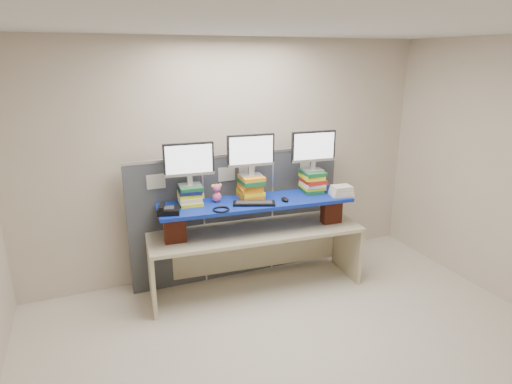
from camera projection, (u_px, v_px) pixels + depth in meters
name	position (u px, v px, depth m)	size (l,w,h in m)	color
room	(316.00, 214.00, 3.36)	(5.00, 4.00, 2.80)	beige
cubicle_partition	(239.00, 215.00, 5.12)	(2.60, 0.06, 1.53)	#3D4148
desk	(256.00, 242.00, 4.84)	(2.44, 0.89, 0.73)	beige
brick_pier_left	(175.00, 228.00, 4.44)	(0.22, 0.12, 0.31)	maroon
brick_pier_right	(331.00, 210.00, 4.97)	(0.22, 0.12, 0.31)	maroon
blue_board	(256.00, 202.00, 4.70)	(2.13, 0.53, 0.04)	navy
book_stack_left	(190.00, 195.00, 4.57)	(0.28, 0.32, 0.20)	#F6F621
book_stack_center	(251.00, 187.00, 4.76)	(0.27, 0.32, 0.25)	orange
book_stack_right	(312.00, 181.00, 4.97)	(0.27, 0.32, 0.25)	#196030
monitor_left	(189.00, 162.00, 4.46)	(0.53, 0.17, 0.46)	#ABACB1
monitor_center	(251.00, 153.00, 4.64)	(0.53, 0.17, 0.46)	#ABACB1
monitor_right	(313.00, 149.00, 4.85)	(0.53, 0.17, 0.46)	#ABACB1
keyboard	(254.00, 203.00, 4.57)	(0.47, 0.30, 0.03)	black
mouse	(285.00, 199.00, 4.67)	(0.07, 0.12, 0.04)	black
desk_phone	(168.00, 210.00, 4.31)	(0.26, 0.24, 0.09)	black
headset	(221.00, 209.00, 4.39)	(0.18, 0.18, 0.02)	black
plush_toy	(217.00, 193.00, 4.62)	(0.12, 0.09, 0.20)	#F55D93
binder_stack	(341.00, 191.00, 4.85)	(0.27, 0.23, 0.12)	beige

